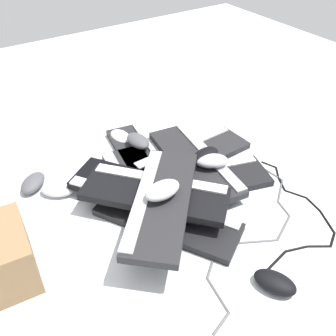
{
  "coord_description": "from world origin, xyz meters",
  "views": [
    {
      "loc": [
        -0.78,
        0.52,
        0.83
      ],
      "look_at": [
        0.03,
        -0.01,
        0.06
      ],
      "focal_mm": 40.0,
      "sensor_mm": 36.0,
      "label": 1
    }
  ],
  "objects_px": {
    "mouse_6": "(138,141)",
    "keyboard_1": "(142,187)",
    "mouse_0": "(121,137)",
    "mouse_7": "(162,190)",
    "keyboard_2": "(168,219)",
    "mouse_5": "(58,189)",
    "keyboard_0": "(144,159)",
    "keyboard_7": "(155,193)",
    "keyboard_3": "(204,181)",
    "mouse_3": "(33,183)",
    "mouse_2": "(275,282)",
    "keyboard_4": "(193,156)",
    "keyboard_8": "(162,201)",
    "keyboard_6": "(139,189)",
    "keyboard_5": "(195,162)",
    "mouse_1": "(212,161)",
    "mouse_4": "(206,156)"
  },
  "relations": [
    {
      "from": "mouse_0",
      "to": "mouse_4",
      "type": "height_order",
      "value": "mouse_4"
    },
    {
      "from": "mouse_2",
      "to": "mouse_6",
      "type": "height_order",
      "value": "mouse_6"
    },
    {
      "from": "keyboard_5",
      "to": "mouse_1",
      "type": "relative_size",
      "value": 4.15
    },
    {
      "from": "keyboard_1",
      "to": "mouse_1",
      "type": "height_order",
      "value": "mouse_1"
    },
    {
      "from": "keyboard_1",
      "to": "mouse_7",
      "type": "relative_size",
      "value": 4.17
    },
    {
      "from": "mouse_0",
      "to": "mouse_5",
      "type": "xyz_separation_m",
      "value": [
        -0.16,
        0.31,
        0.0
      ]
    },
    {
      "from": "keyboard_5",
      "to": "mouse_4",
      "type": "distance_m",
      "value": 0.05
    },
    {
      "from": "keyboard_4",
      "to": "mouse_7",
      "type": "xyz_separation_m",
      "value": [
        -0.21,
        0.27,
        0.13
      ]
    },
    {
      "from": "mouse_3",
      "to": "mouse_4",
      "type": "bearing_deg",
      "value": -71.57
    },
    {
      "from": "keyboard_1",
      "to": "keyboard_4",
      "type": "distance_m",
      "value": 0.25
    },
    {
      "from": "mouse_4",
      "to": "mouse_2",
      "type": "bearing_deg",
      "value": 59.77
    },
    {
      "from": "keyboard_0",
      "to": "mouse_2",
      "type": "bearing_deg",
      "value": -179.04
    },
    {
      "from": "keyboard_2",
      "to": "keyboard_6",
      "type": "bearing_deg",
      "value": 9.05
    },
    {
      "from": "mouse_7",
      "to": "keyboard_6",
      "type": "bearing_deg",
      "value": -94.95
    },
    {
      "from": "mouse_6",
      "to": "mouse_2",
      "type": "bearing_deg",
      "value": 175.35
    },
    {
      "from": "keyboard_2",
      "to": "mouse_5",
      "type": "bearing_deg",
      "value": 37.4
    },
    {
      "from": "mouse_2",
      "to": "mouse_3",
      "type": "xyz_separation_m",
      "value": [
        0.72,
        0.39,
        0.0
      ]
    },
    {
      "from": "keyboard_6",
      "to": "mouse_5",
      "type": "bearing_deg",
      "value": 51.37
    },
    {
      "from": "mouse_0",
      "to": "mouse_7",
      "type": "xyz_separation_m",
      "value": [
        -0.46,
        0.1,
        0.12
      ]
    },
    {
      "from": "mouse_1",
      "to": "mouse_2",
      "type": "distance_m",
      "value": 0.45
    },
    {
      "from": "keyboard_1",
      "to": "mouse_3",
      "type": "bearing_deg",
      "value": 54.07
    },
    {
      "from": "keyboard_0",
      "to": "keyboard_1",
      "type": "bearing_deg",
      "value": 147.24
    },
    {
      "from": "mouse_0",
      "to": "keyboard_1",
      "type": "bearing_deg",
      "value": 158.86
    },
    {
      "from": "keyboard_0",
      "to": "mouse_4",
      "type": "xyz_separation_m",
      "value": [
        -0.18,
        -0.14,
        0.07
      ]
    },
    {
      "from": "keyboard_0",
      "to": "keyboard_7",
      "type": "bearing_deg",
      "value": 157.91
    },
    {
      "from": "keyboard_3",
      "to": "mouse_6",
      "type": "distance_m",
      "value": 0.3
    },
    {
      "from": "keyboard_1",
      "to": "keyboard_3",
      "type": "height_order",
      "value": "same"
    },
    {
      "from": "mouse_2",
      "to": "mouse_3",
      "type": "bearing_deg",
      "value": 2.55
    },
    {
      "from": "keyboard_4",
      "to": "keyboard_8",
      "type": "relative_size",
      "value": 1.05
    },
    {
      "from": "keyboard_4",
      "to": "mouse_6",
      "type": "xyz_separation_m",
      "value": [
        0.15,
        0.14,
        0.04
      ]
    },
    {
      "from": "keyboard_3",
      "to": "mouse_5",
      "type": "distance_m",
      "value": 0.49
    },
    {
      "from": "keyboard_3",
      "to": "keyboard_6",
      "type": "distance_m",
      "value": 0.23
    },
    {
      "from": "mouse_2",
      "to": "keyboard_4",
      "type": "bearing_deg",
      "value": -41.07
    },
    {
      "from": "keyboard_2",
      "to": "keyboard_4",
      "type": "distance_m",
      "value": 0.33
    },
    {
      "from": "keyboard_6",
      "to": "mouse_0",
      "type": "bearing_deg",
      "value": -17.89
    },
    {
      "from": "mouse_6",
      "to": "keyboard_1",
      "type": "bearing_deg",
      "value": 148.65
    },
    {
      "from": "keyboard_1",
      "to": "keyboard_0",
      "type": "bearing_deg",
      "value": -32.76
    },
    {
      "from": "mouse_3",
      "to": "mouse_6",
      "type": "bearing_deg",
      "value": -47.68
    },
    {
      "from": "keyboard_7",
      "to": "mouse_2",
      "type": "height_order",
      "value": "keyboard_7"
    },
    {
      "from": "keyboard_4",
      "to": "keyboard_8",
      "type": "distance_m",
      "value": 0.36
    },
    {
      "from": "keyboard_1",
      "to": "mouse_5",
      "type": "height_order",
      "value": "mouse_5"
    },
    {
      "from": "mouse_0",
      "to": "mouse_6",
      "type": "xyz_separation_m",
      "value": [
        -0.1,
        -0.02,
        0.03
      ]
    },
    {
      "from": "keyboard_6",
      "to": "mouse_5",
      "type": "height_order",
      "value": "keyboard_6"
    },
    {
      "from": "keyboard_0",
      "to": "keyboard_3",
      "type": "height_order",
      "value": "same"
    },
    {
      "from": "keyboard_1",
      "to": "mouse_7",
      "type": "bearing_deg",
      "value": 171.74
    },
    {
      "from": "keyboard_6",
      "to": "mouse_7",
      "type": "xyz_separation_m",
      "value": [
        -0.14,
        -0.0,
        0.1
      ]
    },
    {
      "from": "mouse_7",
      "to": "mouse_4",
      "type": "bearing_deg",
      "value": -160.23
    },
    {
      "from": "mouse_6",
      "to": "keyboard_3",
      "type": "bearing_deg",
      "value": -166.23
    },
    {
      "from": "keyboard_5",
      "to": "keyboard_6",
      "type": "bearing_deg",
      "value": 93.68
    },
    {
      "from": "keyboard_5",
      "to": "mouse_6",
      "type": "xyz_separation_m",
      "value": [
        0.21,
        0.11,
        0.01
      ]
    }
  ]
}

